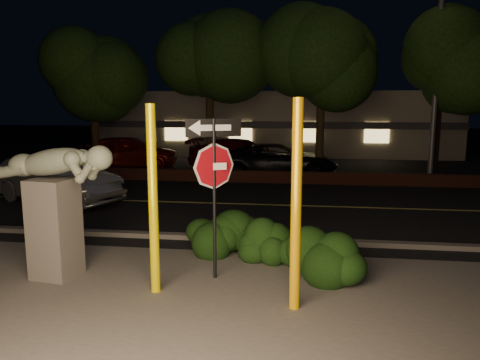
{
  "coord_description": "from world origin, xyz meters",
  "views": [
    {
      "loc": [
        1.8,
        -8.06,
        3.38
      ],
      "look_at": [
        0.37,
        2.42,
        1.6
      ],
      "focal_mm": 35.0,
      "sensor_mm": 36.0,
      "label": 1
    }
  ],
  "objects_px": {
    "streetlight": "(434,16)",
    "parked_car_red": "(128,152)",
    "yellow_pole_left": "(153,201)",
    "silver_sedan": "(56,179)",
    "parked_car_dark": "(279,160)",
    "parked_car_darkred": "(242,155)",
    "sculpture": "(55,196)",
    "yellow_pole_right": "(296,207)",
    "signpost": "(214,167)"
  },
  "relations": [
    {
      "from": "yellow_pole_right",
      "to": "sculpture",
      "type": "bearing_deg",
      "value": 169.87
    },
    {
      "from": "yellow_pole_left",
      "to": "silver_sedan",
      "type": "height_order",
      "value": "yellow_pole_left"
    },
    {
      "from": "parked_car_dark",
      "to": "yellow_pole_right",
      "type": "bearing_deg",
      "value": 177.92
    },
    {
      "from": "silver_sedan",
      "to": "yellow_pole_right",
      "type": "bearing_deg",
      "value": -107.39
    },
    {
      "from": "streetlight",
      "to": "parked_car_red",
      "type": "relative_size",
      "value": 2.27
    },
    {
      "from": "yellow_pole_left",
      "to": "yellow_pole_right",
      "type": "xyz_separation_m",
      "value": [
        2.47,
        -0.35,
        0.05
      ]
    },
    {
      "from": "yellow_pole_left",
      "to": "sculpture",
      "type": "xyz_separation_m",
      "value": [
        -2.09,
        0.46,
        -0.07
      ]
    },
    {
      "from": "yellow_pole_left",
      "to": "signpost",
      "type": "distance_m",
      "value": 1.32
    },
    {
      "from": "streetlight",
      "to": "parked_car_darkred",
      "type": "bearing_deg",
      "value": 152.82
    },
    {
      "from": "yellow_pole_left",
      "to": "parked_car_red",
      "type": "height_order",
      "value": "yellow_pole_left"
    },
    {
      "from": "parked_car_red",
      "to": "streetlight",
      "type": "bearing_deg",
      "value": -111.91
    },
    {
      "from": "silver_sedan",
      "to": "parked_car_red",
      "type": "xyz_separation_m",
      "value": [
        -0.67,
        8.32,
        0.04
      ]
    },
    {
      "from": "yellow_pole_right",
      "to": "signpost",
      "type": "height_order",
      "value": "yellow_pole_right"
    },
    {
      "from": "yellow_pole_right",
      "to": "parked_car_red",
      "type": "relative_size",
      "value": 0.69
    },
    {
      "from": "streetlight",
      "to": "parked_car_red",
      "type": "xyz_separation_m",
      "value": [
        -13.89,
        2.74,
        -5.86
      ]
    },
    {
      "from": "yellow_pole_left",
      "to": "silver_sedan",
      "type": "xyz_separation_m",
      "value": [
        -5.65,
        6.84,
        -0.87
      ]
    },
    {
      "from": "streetlight",
      "to": "parked_car_darkred",
      "type": "xyz_separation_m",
      "value": [
        -8.03,
        2.74,
        -5.93
      ]
    },
    {
      "from": "parked_car_red",
      "to": "parked_car_dark",
      "type": "relative_size",
      "value": 0.93
    },
    {
      "from": "signpost",
      "to": "parked_car_dark",
      "type": "xyz_separation_m",
      "value": [
        0.53,
        12.66,
        -1.44
      ]
    },
    {
      "from": "yellow_pole_right",
      "to": "parked_car_red",
      "type": "distance_m",
      "value": 17.85
    },
    {
      "from": "yellow_pole_left",
      "to": "parked_car_dark",
      "type": "relative_size",
      "value": 0.63
    },
    {
      "from": "silver_sedan",
      "to": "parked_car_darkred",
      "type": "distance_m",
      "value": 9.8
    },
    {
      "from": "signpost",
      "to": "parked_car_darkred",
      "type": "xyz_separation_m",
      "value": [
        -1.39,
        14.38,
        -1.41
      ]
    },
    {
      "from": "sculpture",
      "to": "yellow_pole_right",
      "type": "bearing_deg",
      "value": -2.13
    },
    {
      "from": "parked_car_darkred",
      "to": "yellow_pole_right",
      "type": "bearing_deg",
      "value": -160.91
    },
    {
      "from": "signpost",
      "to": "streetlight",
      "type": "relative_size",
      "value": 0.27
    },
    {
      "from": "yellow_pole_left",
      "to": "streetlight",
      "type": "xyz_separation_m",
      "value": [
        7.57,
        12.42,
        5.03
      ]
    },
    {
      "from": "yellow_pole_right",
      "to": "signpost",
      "type": "bearing_deg",
      "value": 143.71
    },
    {
      "from": "parked_car_red",
      "to": "parked_car_darkred",
      "type": "distance_m",
      "value": 5.86
    },
    {
      "from": "yellow_pole_left",
      "to": "yellow_pole_right",
      "type": "relative_size",
      "value": 0.97
    },
    {
      "from": "parked_car_darkred",
      "to": "silver_sedan",
      "type": "bearing_deg",
      "value": 156.45
    },
    {
      "from": "silver_sedan",
      "to": "parked_car_dark",
      "type": "bearing_deg",
      "value": -22.96
    },
    {
      "from": "silver_sedan",
      "to": "parked_car_dark",
      "type": "distance_m",
      "value": 9.7
    },
    {
      "from": "silver_sedan",
      "to": "parked_car_red",
      "type": "distance_m",
      "value": 8.34
    },
    {
      "from": "signpost",
      "to": "sculpture",
      "type": "distance_m",
      "value": 3.09
    },
    {
      "from": "streetlight",
      "to": "silver_sedan",
      "type": "xyz_separation_m",
      "value": [
        -13.21,
        -5.58,
        -5.9
      ]
    },
    {
      "from": "yellow_pole_left",
      "to": "silver_sedan",
      "type": "bearing_deg",
      "value": 129.55
    },
    {
      "from": "sculpture",
      "to": "yellow_pole_left",
      "type": "bearing_deg",
      "value": -4.5
    },
    {
      "from": "streetlight",
      "to": "sculpture",
      "type": "bearing_deg",
      "value": -137.23
    },
    {
      "from": "streetlight",
      "to": "parked_car_dark",
      "type": "height_order",
      "value": "streetlight"
    },
    {
      "from": "yellow_pole_left",
      "to": "signpost",
      "type": "height_order",
      "value": "yellow_pole_left"
    },
    {
      "from": "yellow_pole_right",
      "to": "sculpture",
      "type": "relative_size",
      "value": 1.33
    },
    {
      "from": "yellow_pole_right",
      "to": "parked_car_red",
      "type": "xyz_separation_m",
      "value": [
        -8.8,
        15.51,
        -0.88
      ]
    },
    {
      "from": "parked_car_darkred",
      "to": "streetlight",
      "type": "bearing_deg",
      "value": -100.5
    },
    {
      "from": "parked_car_darkred",
      "to": "parked_car_dark",
      "type": "distance_m",
      "value": 2.58
    },
    {
      "from": "yellow_pole_right",
      "to": "parked_car_darkred",
      "type": "xyz_separation_m",
      "value": [
        -2.94,
        15.51,
        -0.95
      ]
    },
    {
      "from": "sculpture",
      "to": "parked_car_dark",
      "type": "bearing_deg",
      "value": 82.71
    },
    {
      "from": "sculpture",
      "to": "parked_car_darkred",
      "type": "xyz_separation_m",
      "value": [
        1.63,
        14.7,
        -0.83
      ]
    },
    {
      "from": "yellow_pole_left",
      "to": "parked_car_darkred",
      "type": "relative_size",
      "value": 0.63
    },
    {
      "from": "sculpture",
      "to": "parked_car_dark",
      "type": "relative_size",
      "value": 0.49
    }
  ]
}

